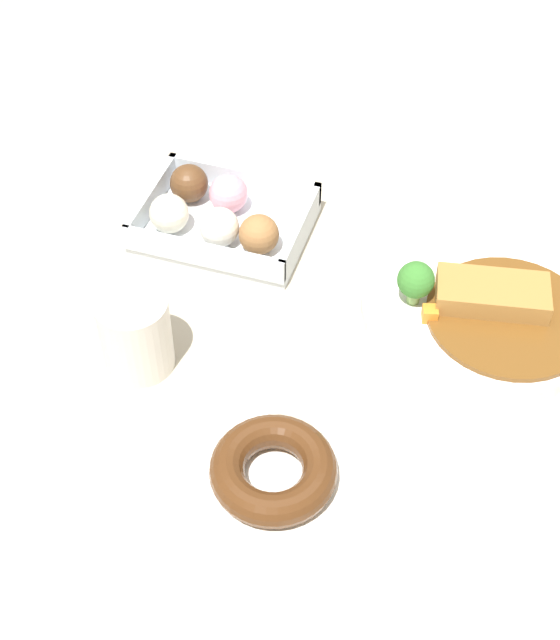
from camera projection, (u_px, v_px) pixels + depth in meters
The scene contains 5 objects.
ground_plane at pixel (363, 308), 0.99m from camera, with size 1.60×1.60×0.00m, color #B2A893.
curry_plate at pixel (481, 307), 0.97m from camera, with size 0.25×0.25×0.07m.
donut_box at pixel (219, 217), 1.06m from camera, with size 0.19×0.14×0.06m.
chocolate_ring_donut at pixel (273, 470), 0.83m from camera, with size 0.15×0.15×0.03m.
coffee_mug at pixel (136, 333), 0.91m from camera, with size 0.07×0.07×0.09m, color silver.
Camera 1 is at (0.12, -0.68, 0.72)m, focal length 50.99 mm.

